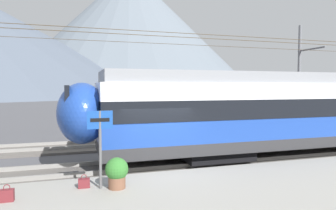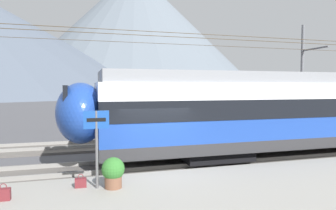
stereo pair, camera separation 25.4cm
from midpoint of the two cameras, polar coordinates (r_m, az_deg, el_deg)
The scene contains 9 objects.
ground_plane at distance 11.19m, azimuth -2.15°, elevation -13.39°, with size 400.00×400.00×0.00m, color #4C4C51.
track_near at distance 12.24m, azimuth -3.47°, elevation -11.59°, with size 120.00×3.00×0.28m.
track_far at distance 17.08m, azimuth -7.23°, elevation -7.33°, with size 120.00×3.00×0.28m.
catenary_mast_far_side at distance 24.62m, azimuth 24.52°, elevation 5.11°, with size 45.51×2.56×7.83m.
platform_sign at distance 8.65m, azimuth -12.54°, elevation -4.91°, with size 0.70×0.08×2.19m.
handbag_beside_passenger at distance 8.85m, azimuth -27.89°, elevation -14.68°, with size 0.32×0.18×0.43m.
handbag_near_sign at distance 9.16m, azimuth -15.38°, elevation -13.94°, with size 0.32×0.18×0.39m.
potted_plant_platform_edge at distance 8.82m, azimuth -9.49°, elevation -12.17°, with size 0.65×0.65×0.87m.
mountain_central_peak at distance 191.59m, azimuth -6.13°, elevation 13.60°, with size 150.37×150.37×74.89m, color slate.
Camera 2 is at (-2.47, -10.44, 3.22)m, focal length 32.28 mm.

